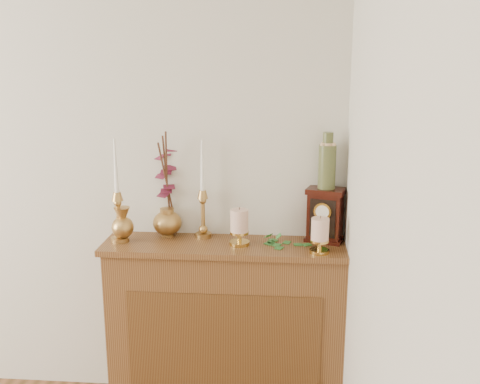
# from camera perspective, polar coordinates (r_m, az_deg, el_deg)

# --- Properties ---
(console_shelf) EXTENTS (1.24, 0.34, 0.93)m
(console_shelf) POSITION_cam_1_polar(r_m,az_deg,el_deg) (3.03, -1.42, -14.08)
(console_shelf) COLOR brown
(console_shelf) RESTS_ON ground
(candlestick_left) EXTENTS (0.09, 0.09, 0.53)m
(candlestick_left) POSITION_cam_1_polar(r_m,az_deg,el_deg) (2.88, -12.29, -1.67)
(candlestick_left) COLOR #B68A49
(candlestick_left) RESTS_ON console_shelf
(candlestick_center) EXTENTS (0.09, 0.09, 0.51)m
(candlestick_center) POSITION_cam_1_polar(r_m,az_deg,el_deg) (2.89, -3.80, -1.43)
(candlestick_center) COLOR #B68A49
(candlestick_center) RESTS_ON console_shelf
(bud_vase) EXTENTS (0.11, 0.11, 0.18)m
(bud_vase) POSITION_cam_1_polar(r_m,az_deg,el_deg) (2.89, -11.84, -3.29)
(bud_vase) COLOR #B68A49
(bud_vase) RESTS_ON console_shelf
(ginger_jar) EXTENTS (0.23, 0.24, 0.56)m
(ginger_jar) POSITION_cam_1_polar(r_m,az_deg,el_deg) (2.94, -7.44, 0.45)
(ginger_jar) COLOR #B68A49
(ginger_jar) RESTS_ON console_shelf
(pillar_candle_left) EXTENTS (0.10, 0.10, 0.19)m
(pillar_candle_left) POSITION_cam_1_polar(r_m,az_deg,el_deg) (2.78, -0.06, -3.40)
(pillar_candle_left) COLOR gold
(pillar_candle_left) RESTS_ON console_shelf
(pillar_candle_right) EXTENTS (0.10, 0.10, 0.18)m
(pillar_candle_right) POSITION_cam_1_polar(r_m,az_deg,el_deg) (2.70, 8.12, -4.21)
(pillar_candle_right) COLOR gold
(pillar_candle_right) RESTS_ON console_shelf
(ivy_garland) EXTENTS (0.38, 0.17, 0.07)m
(ivy_garland) POSITION_cam_1_polar(r_m,az_deg,el_deg) (2.82, 5.74, -5.13)
(ivy_garland) COLOR #2B6B28
(ivy_garland) RESTS_ON console_shelf
(mantel_clock) EXTENTS (0.21, 0.18, 0.28)m
(mantel_clock) POSITION_cam_1_polar(r_m,az_deg,el_deg) (2.86, 8.64, -2.36)
(mantel_clock) COLOR #350F0A
(mantel_clock) RESTS_ON console_shelf
(ceramic_vase) EXTENTS (0.09, 0.09, 0.28)m
(ceramic_vase) POSITION_cam_1_polar(r_m,az_deg,el_deg) (2.80, 8.85, 2.88)
(ceramic_vase) COLOR #1A3424
(ceramic_vase) RESTS_ON mantel_clock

